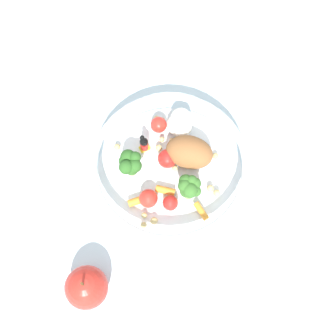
% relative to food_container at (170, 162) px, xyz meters
% --- Properties ---
extents(ground_plane, '(2.40, 2.40, 0.00)m').
position_rel_food_container_xyz_m(ground_plane, '(0.00, -0.00, -0.03)').
color(ground_plane, silver).
extents(food_container, '(0.25, 0.25, 0.06)m').
position_rel_food_container_xyz_m(food_container, '(0.00, 0.00, 0.00)').
color(food_container, white).
rests_on(food_container, ground_plane).
extents(loose_apple, '(0.06, 0.06, 0.08)m').
position_rel_food_container_xyz_m(loose_apple, '(0.16, -0.17, 0.00)').
color(loose_apple, red).
rests_on(loose_apple, ground_plane).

